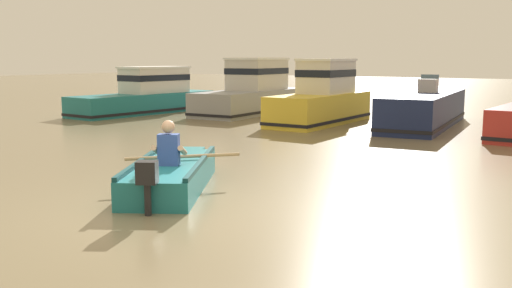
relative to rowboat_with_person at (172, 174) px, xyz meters
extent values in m
plane|color=#7A6B4C|center=(0.99, -1.02, -0.25)|extent=(120.00, 120.00, 0.00)
cube|color=#1E727A|center=(0.03, -0.06, -0.03)|extent=(2.42, 3.26, 0.44)
cube|color=#1E727A|center=(-0.77, 1.47, -0.03)|extent=(0.72, 0.64, 0.42)
cube|color=#103F43|center=(-0.42, -0.30, 0.22)|extent=(1.49, 2.73, 0.08)
cube|color=#103F43|center=(0.48, 0.17, 0.22)|extent=(1.49, 2.73, 0.08)
cube|color=teal|center=(0.08, -0.15, 0.15)|extent=(1.03, 0.72, 0.06)
cylinder|color=black|center=(0.80, -1.52, 0.02)|extent=(0.14, 0.14, 0.54)
cube|color=black|center=(0.80, -1.52, 0.37)|extent=(0.36, 0.34, 0.32)
cube|color=#334C99|center=(0.10, -0.20, 0.45)|extent=(0.40, 0.35, 0.52)
sphere|color=tan|center=(0.10, -0.20, 0.83)|extent=(0.22, 0.22, 0.22)
cylinder|color=tan|center=(-0.12, -0.25, 0.43)|extent=(0.28, 0.42, 0.23)
cylinder|color=tan|center=(0.27, -0.05, 0.43)|extent=(0.28, 0.42, 0.23)
cylinder|color=tan|center=(0.00, 0.32, 0.25)|extent=(1.44, 1.47, 0.06)
cube|color=#1E727A|center=(-9.56, 10.06, 0.14)|extent=(2.42, 6.65, 0.79)
cube|color=black|center=(-9.56, 10.06, -0.11)|extent=(2.47, 6.70, 0.10)
cube|color=silver|center=(-9.49, 10.64, 1.04)|extent=(1.63, 2.86, 0.99)
cube|color=black|center=(-9.49, 10.64, 1.16)|extent=(1.66, 2.90, 0.24)
cube|color=white|center=(-9.49, 10.64, 1.57)|extent=(1.71, 3.01, 0.08)
cube|color=gray|center=(-5.79, 12.11, 0.21)|extent=(1.97, 5.90, 0.93)
cube|color=black|center=(-5.79, 12.11, -0.09)|extent=(2.01, 5.94, 0.10)
cube|color=beige|center=(-5.79, 12.64, 1.28)|extent=(1.54, 2.48, 1.21)
cube|color=black|center=(-5.79, 12.64, 1.43)|extent=(1.57, 2.51, 0.24)
cube|color=white|center=(-5.79, 12.64, 1.92)|extent=(1.61, 2.60, 0.08)
cube|color=gold|center=(-1.89, 10.21, 0.25)|extent=(1.84, 4.93, 1.01)
cube|color=black|center=(-1.89, 10.21, -0.08)|extent=(1.89, 4.97, 0.10)
cube|color=silver|center=(-1.87, 10.65, 1.30)|extent=(1.36, 2.09, 1.09)
cube|color=black|center=(-1.87, 10.65, 1.44)|extent=(1.39, 2.13, 0.24)
cube|color=white|center=(-1.87, 10.65, 1.89)|extent=(1.43, 2.20, 0.08)
cube|color=#19234C|center=(1.35, 11.22, 0.29)|extent=(2.05, 6.48, 1.08)
cube|color=black|center=(1.35, 11.22, -0.06)|extent=(2.10, 6.52, 0.10)
cube|color=beige|center=(1.32, 11.70, 1.05)|extent=(0.61, 0.54, 0.44)
cube|color=slate|center=(1.30, 11.96, 1.23)|extent=(0.58, 0.08, 0.36)
camera|label=1|loc=(6.09, -7.45, 1.94)|focal=40.08mm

